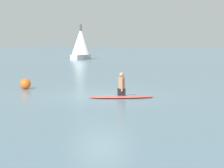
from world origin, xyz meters
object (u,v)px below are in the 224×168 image
(surfboard, at_px, (121,97))
(sailboat_center_horizon, at_px, (81,43))
(buoy_marker, at_px, (25,84))
(person_paddler, at_px, (121,85))

(surfboard, bearing_deg, sailboat_center_horizon, -87.58)
(surfboard, bearing_deg, buoy_marker, -37.57)
(sailboat_center_horizon, bearing_deg, surfboard, -145.27)
(person_paddler, bearing_deg, sailboat_center_horizon, -87.58)
(surfboard, distance_m, sailboat_center_horizon, 38.98)
(person_paddler, distance_m, buoy_marker, 5.68)
(person_paddler, distance_m, sailboat_center_horizon, 38.96)
(buoy_marker, bearing_deg, person_paddler, -84.89)
(surfboard, relative_size, sailboat_center_horizon, 0.56)
(person_paddler, height_order, sailboat_center_horizon, sailboat_center_horizon)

